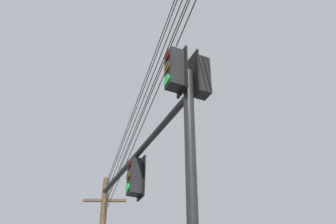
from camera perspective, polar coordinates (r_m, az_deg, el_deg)
signal_mast_assembly at (r=8.27m, az=0.39°, el=-6.91°), size 1.73×5.46×7.41m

